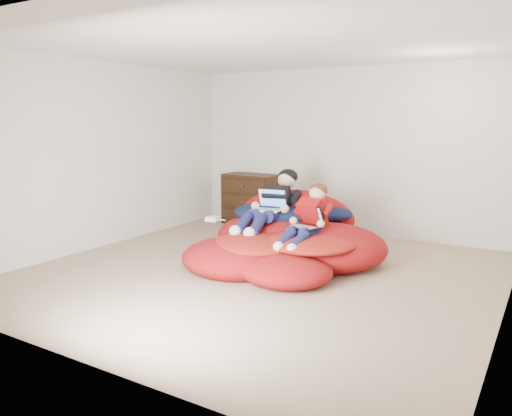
# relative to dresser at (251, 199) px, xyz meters

# --- Properties ---
(room_shell) EXTENTS (5.10, 5.10, 2.77)m
(room_shell) POSITION_rel_dresser_xyz_m (1.51, -2.25, -0.20)
(room_shell) COLOR gray
(room_shell) RESTS_ON ground
(dresser) EXTENTS (0.97, 0.56, 0.84)m
(dresser) POSITION_rel_dresser_xyz_m (0.00, 0.00, 0.00)
(dresser) COLOR black
(dresser) RESTS_ON ground
(beanbag_pile) EXTENTS (2.32, 2.38, 0.86)m
(beanbag_pile) POSITION_rel_dresser_xyz_m (1.49, -1.55, -0.16)
(beanbag_pile) COLOR #A51214
(beanbag_pile) RESTS_ON ground
(cream_pillow) EXTENTS (0.40, 0.26, 0.26)m
(cream_pillow) POSITION_rel_dresser_xyz_m (0.97, -0.78, 0.20)
(cream_pillow) COLOR beige
(cream_pillow) RESTS_ON beanbag_pile
(older_boy) EXTENTS (0.43, 1.36, 0.73)m
(older_boy) POSITION_rel_dresser_xyz_m (1.18, -1.34, 0.26)
(older_boy) COLOR black
(older_boy) RESTS_ON beanbag_pile
(younger_boy) EXTENTS (0.34, 1.01, 0.67)m
(younger_boy) POSITION_rel_dresser_xyz_m (1.87, -1.75, 0.20)
(younger_boy) COLOR #A70E10
(younger_boy) RESTS_ON beanbag_pile
(laptop_white) EXTENTS (0.39, 0.38, 0.25)m
(laptop_white) POSITION_rel_dresser_xyz_m (1.18, -1.47, 0.23)
(laptop_white) COLOR white
(laptop_white) RESTS_ON older_boy
(laptop_black) EXTENTS (0.40, 0.43, 0.24)m
(laptop_black) POSITION_rel_dresser_xyz_m (1.87, -1.80, 0.14)
(laptop_black) COLOR black
(laptop_black) RESTS_ON younger_boy
(power_adapter) EXTENTS (0.18, 0.18, 0.06)m
(power_adapter) POSITION_rel_dresser_xyz_m (0.43, -1.67, 0.00)
(power_adapter) COLOR white
(power_adapter) RESTS_ON beanbag_pile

